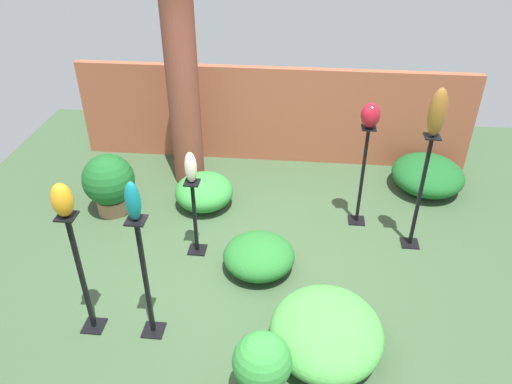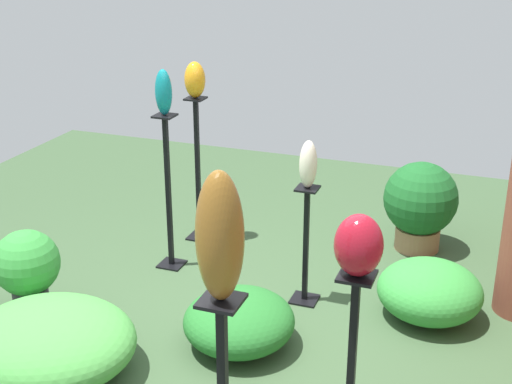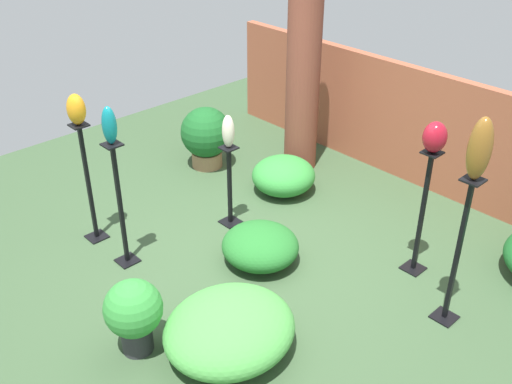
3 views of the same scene
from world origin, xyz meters
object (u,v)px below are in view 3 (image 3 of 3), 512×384
pedestal_bronze (457,259)px  potted_plant_back_center (206,135)px  pedestal_ruby (421,218)px  art_vase_bronze (480,149)px  art_vase_ruby (435,137)px  potted_plant_mid_left (134,312)px  pedestal_teal (121,211)px  art_vase_ivory (228,131)px  art_vase_teal (109,125)px  brick_pillar (303,69)px  art_vase_amber (76,109)px  pedestal_ivory (230,190)px  pedestal_amber (89,188)px

pedestal_bronze → potted_plant_back_center: pedestal_bronze is taller
pedestal_ruby → art_vase_bronze: bearing=-33.7°
art_vase_ruby → potted_plant_mid_left: art_vase_ruby is taller
pedestal_teal → potted_plant_back_center: size_ratio=1.65×
art_vase_ruby → art_vase_bronze: bearing=-33.7°
art_vase_bronze → art_vase_ivory: bearing=-171.5°
pedestal_ruby → potted_plant_mid_left: size_ratio=1.91×
pedestal_bronze → art_vase_bronze: 1.01m
art_vase_teal → brick_pillar: bearing=94.9°
pedestal_ruby → art_vase_ivory: bearing=-157.7°
pedestal_bronze → art_vase_ruby: size_ratio=4.94×
art_vase_teal → art_vase_ruby: bearing=44.2°
pedestal_ruby → art_vase_amber: art_vase_amber is taller
pedestal_ivory → art_vase_bronze: art_vase_bronze is taller
pedestal_ruby → pedestal_ivory: 2.01m
pedestal_teal → pedestal_ruby: bearing=44.2°
pedestal_bronze → potted_plant_back_center: size_ratio=1.77×
pedestal_bronze → potted_plant_back_center: (-3.65, 0.30, -0.21)m
art_vase_teal → potted_plant_back_center: bearing=119.0°
pedestal_ivory → pedestal_teal: pedestal_teal is taller
brick_pillar → potted_plant_mid_left: brick_pillar is taller
art_vase_teal → pedestal_teal: bearing=0.0°
pedestal_bronze → art_vase_bronze: art_vase_bronze is taller
art_vase_ivory → art_vase_teal: size_ratio=0.99×
potted_plant_mid_left → art_vase_ivory: bearing=116.7°
potted_plant_back_center → art_vase_bronze: bearing=-4.7°
pedestal_ivory → art_vase_ruby: art_vase_ruby is taller
pedestal_bronze → potted_plant_back_center: 3.67m
art_vase_ruby → art_vase_amber: 3.27m
pedestal_teal → art_vase_teal: (0.00, 0.00, 0.88)m
art_vase_teal → art_vase_amber: size_ratio=1.16×
pedestal_ruby → pedestal_teal: (-2.02, -1.97, 0.01)m
pedestal_teal → art_vase_ivory: size_ratio=3.69×
brick_pillar → potted_plant_back_center: (-0.80, -0.88, -0.85)m
art_vase_ivory → potted_plant_back_center: art_vase_ivory is taller
brick_pillar → pedestal_amber: brick_pillar is taller
pedestal_teal → art_vase_teal: bearing=0.0°
pedestal_teal → art_vase_amber: (-0.58, -0.01, 0.86)m
art_vase_teal → art_vase_amber: bearing=-179.5°
art_vase_ruby → art_vase_teal: bearing=-135.8°
brick_pillar → pedestal_amber: size_ratio=1.97×
pedestal_bronze → art_vase_ruby: 1.05m
art_vase_teal → potted_plant_mid_left: size_ratio=0.53×
art_vase_amber → potted_plant_back_center: (-0.46, 1.88, -1.02)m
art_vase_teal → potted_plant_mid_left: (1.08, -0.59, -1.08)m
brick_pillar → pedestal_amber: 2.87m
art_vase_ruby → potted_plant_mid_left: (-0.94, -2.56, -1.03)m
art_vase_amber → potted_plant_back_center: 2.19m
potted_plant_back_center → pedestal_bronze: bearing=-4.7°
art_vase_bronze → potted_plant_mid_left: size_ratio=0.77×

